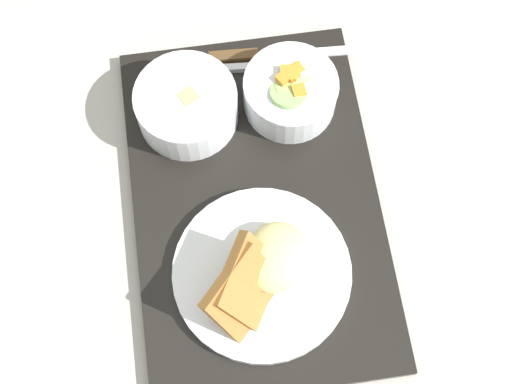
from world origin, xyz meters
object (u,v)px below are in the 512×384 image
object	(u,v)px
bowl_salad	(290,91)
plate_main	(262,272)
spoon	(255,67)
bowl_soup	(186,104)
knife	(254,56)

from	to	relation	value
bowl_salad	plate_main	xyz separation A→B (m)	(0.20, -0.09, -0.01)
bowl_salad	spoon	bearing A→B (deg)	-154.36
bowl_soup	bowl_salad	bearing A→B (deg)	82.52
plate_main	knife	bearing A→B (deg)	166.19
bowl_soup	knife	xyz separation A→B (m)	(-0.06, 0.10, -0.03)
bowl_soup	spoon	xyz separation A→B (m)	(-0.04, 0.10, -0.03)
plate_main	knife	size ratio (longest dim) A/B	1.10
bowl_salad	bowl_soup	size ratio (longest dim) A/B	0.93
spoon	knife	bearing A→B (deg)	90.40
bowl_soup	plate_main	bearing A→B (deg)	8.24
bowl_soup	spoon	size ratio (longest dim) A/B	0.77
knife	spoon	xyz separation A→B (m)	(0.02, -0.00, -0.00)
plate_main	knife	world-z (taller)	plate_main
bowl_soup	knife	size ratio (longest dim) A/B	0.67
bowl_salad	bowl_soup	distance (m)	0.13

